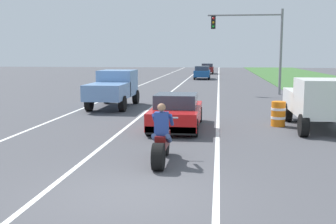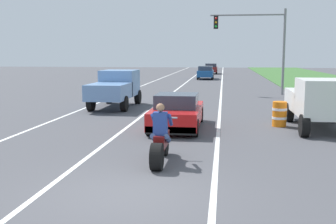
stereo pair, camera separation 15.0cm
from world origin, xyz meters
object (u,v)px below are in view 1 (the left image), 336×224
motorcycle_with_rider (162,142)px  sports_car_red (176,112)px  construction_barrel_nearest (278,114)px  traffic_light_mast_near (257,37)px  distant_car_further_ahead (207,68)px  pickup_truck_left_lane_light_blue (114,87)px  pickup_truck_right_shoulder_white (318,100)px  distant_car_far_ahead (202,72)px

motorcycle_with_rider → sports_car_red: motorcycle_with_rider is taller
sports_car_red → construction_barrel_nearest: 4.14m
traffic_light_mast_near → distant_car_further_ahead: bearing=98.2°
pickup_truck_left_lane_light_blue → sports_car_red: bearing=-55.8°
pickup_truck_left_lane_light_blue → traffic_light_mast_near: (8.31, 8.32, 2.93)m
pickup_truck_right_shoulder_white → distant_car_far_ahead: size_ratio=1.20×
pickup_truck_left_lane_light_blue → distant_car_far_ahead: 26.00m
sports_car_red → distant_car_far_ahead: (-0.30, 31.69, 0.14)m
traffic_light_mast_near → distant_car_far_ahead: size_ratio=1.50×
traffic_light_mast_near → motorcycle_with_rider: bearing=-101.9°
traffic_light_mast_near → construction_barrel_nearest: traffic_light_mast_near is taller
pickup_truck_left_lane_light_blue → construction_barrel_nearest: (8.06, -4.96, -0.60)m
pickup_truck_left_lane_light_blue → distant_car_further_ahead: size_ratio=1.20×
pickup_truck_left_lane_light_blue → distant_car_far_ahead: pickup_truck_left_lane_light_blue is taller
construction_barrel_nearest → distant_car_far_ahead: bearing=98.0°
distant_car_far_ahead → distant_car_further_ahead: (0.23, 12.86, 0.00)m
traffic_light_mast_near → pickup_truck_left_lane_light_blue: bearing=-135.0°
pickup_truck_left_lane_light_blue → distant_car_further_ahead: 38.79m
motorcycle_with_rider → distant_car_further_ahead: bearing=90.3°
pickup_truck_left_lane_light_blue → construction_barrel_nearest: bearing=-31.6°
pickup_truck_right_shoulder_white → traffic_light_mast_near: 13.98m
traffic_light_mast_near → distant_car_far_ahead: (-4.57, 17.40, -3.27)m
distant_car_far_ahead → traffic_light_mast_near: bearing=-75.3°
distant_car_further_ahead → motorcycle_with_rider: bearing=-89.7°
distant_car_far_ahead → sports_car_red: bearing=-89.5°
motorcycle_with_rider → construction_barrel_nearest: 7.37m
sports_car_red → pickup_truck_right_shoulder_white: 5.53m
distant_car_far_ahead → distant_car_further_ahead: bearing=89.0°
sports_car_red → traffic_light_mast_near: bearing=73.4°
motorcycle_with_rider → sports_car_red: bearing=91.6°
sports_car_red → distant_car_far_ahead: distant_car_far_ahead is taller
distant_car_far_ahead → construction_barrel_nearest: bearing=-82.0°
pickup_truck_left_lane_light_blue → traffic_light_mast_near: bearing=45.0°
sports_car_red → distant_car_far_ahead: 31.69m
pickup_truck_left_lane_light_blue → pickup_truck_right_shoulder_white: same height
pickup_truck_left_lane_light_blue → construction_barrel_nearest: pickup_truck_left_lane_light_blue is taller
motorcycle_with_rider → distant_car_far_ahead: 36.97m
pickup_truck_left_lane_light_blue → distant_car_far_ahead: size_ratio=1.20×
distant_car_far_ahead → pickup_truck_left_lane_light_blue: bearing=-98.3°
traffic_light_mast_near → distant_car_further_ahead: size_ratio=1.50×
pickup_truck_right_shoulder_white → distant_car_far_ahead: (-5.77, 31.02, -0.33)m
pickup_truck_left_lane_light_blue → distant_car_further_ahead: bearing=84.1°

